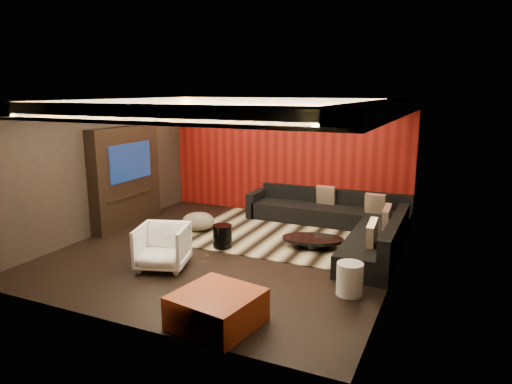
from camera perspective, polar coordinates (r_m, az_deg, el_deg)
The scene contains 26 objects.
floor at distance 8.68m, azimuth -3.46°, elevation -7.46°, with size 6.00×6.00×0.02m, color black.
ceiling at distance 8.16m, azimuth -3.73°, elevation 11.49°, with size 6.00×6.00×0.02m, color silver.
wall_back at distance 11.02m, azimuth 3.75°, elevation 4.42°, with size 6.00×0.02×2.80m, color black.
wall_left at distance 10.05m, azimuth -18.97°, elevation 2.97°, with size 0.02×6.00×2.80m, color black.
wall_right at distance 7.42m, azimuth 17.44°, elevation -0.18°, with size 0.02×6.00×2.80m, color black.
red_feature_wall at distance 10.98m, azimuth 3.68°, elevation 4.40°, with size 5.98×0.05×2.78m, color #6B0C0A.
soffit_back at distance 10.62m, azimuth 3.25°, elevation 11.11°, with size 6.00×0.60×0.22m, color silver.
soffit_front at distance 5.91m, azimuth -16.24°, elevation 9.42°, with size 6.00×0.60×0.22m, color silver.
soffit_left at distance 9.72m, azimuth -18.16°, elevation 10.37°, with size 0.60×4.80×0.22m, color silver.
soffit_right at distance 7.30m, azimuth 15.67°, elevation 9.98°, with size 0.60×4.80×0.22m, color silver.
cove_back at distance 10.31m, azimuth 2.55°, elevation 10.57°, with size 4.80×0.08×0.04m, color #FFD899.
cove_front at distance 6.18m, azimuth -14.13°, elevation 8.82°, with size 4.80×0.08×0.04m, color #FFD899.
cove_left at distance 9.50m, azimuth -16.58°, elevation 9.89°, with size 0.08×4.80×0.04m, color #FFD899.
cove_right at distance 7.36m, azimuth 12.98°, elevation 9.44°, with size 0.08×4.80×0.04m, color #FFD899.
tv_surround at distance 10.44m, azimuth -15.97°, elevation 1.83°, with size 0.30×2.00×2.20m, color black.
tv_screen at distance 10.28m, azimuth -15.41°, elevation 3.68°, with size 0.04×1.30×0.80m, color black.
tv_shelf at distance 10.42m, azimuth -15.17°, elevation -0.40°, with size 0.04×1.60×0.04m, color black.
rug at distance 9.64m, azimuth 3.33°, elevation -5.27°, with size 4.00×3.00×0.02m, color #C6BB91.
coffee_table at distance 8.84m, azimuth 7.11°, elevation -6.29°, with size 1.18×1.18×0.20m, color black.
drum_stool at distance 8.79m, azimuth -4.21°, elevation -5.51°, with size 0.37×0.37×0.43m, color black.
striped_pouf at distance 9.89m, azimuth -7.24°, elevation -3.66°, with size 0.69×0.69×0.38m, color beige.
white_side_table at distance 6.99m, azimuth 11.63°, elevation -10.60°, with size 0.39×0.39×0.49m, color white.
orange_ottoman at distance 6.07m, azimuth -4.91°, elevation -14.35°, with size 0.99×0.99×0.44m, color #AB4916.
armchair at distance 7.93m, azimuth -11.60°, elevation -6.71°, with size 0.81×0.83×0.76m, color white.
sectional_sofa at distance 9.69m, azimuth 10.89°, elevation -3.82°, with size 3.65×3.50×0.75m.
throw_pillows at distance 9.33m, azimuth 13.24°, elevation -2.29°, with size 1.84×2.83×0.50m.
Camera 1 is at (3.82, -7.20, 2.97)m, focal length 32.00 mm.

